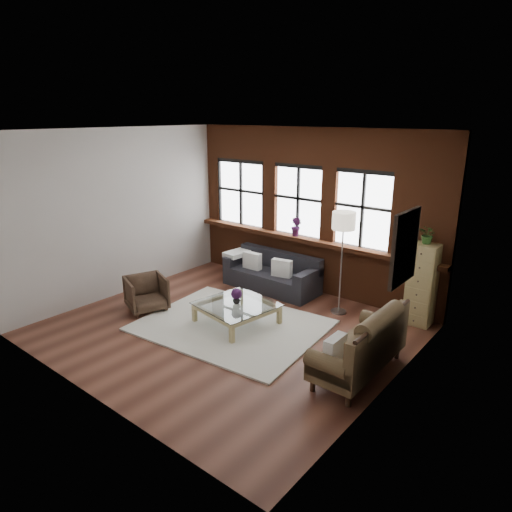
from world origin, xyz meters
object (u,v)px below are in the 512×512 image
Objects in this scene: armchair at (147,293)px; coffee_table at (237,314)px; dark_sofa at (271,272)px; floor_lamp at (342,260)px; drawer_chest at (422,284)px; vintage_settee at (359,343)px; vase at (236,300)px.

coffee_table is (1.66, 0.58, -0.13)m from armchair.
floor_lamp is at bearing -5.31° from dark_sofa.
floor_lamp is at bearing 53.51° from coffee_table.
floor_lamp is at bearing -31.27° from armchair.
drawer_chest is (2.39, 2.01, 0.52)m from coffee_table.
drawer_chest is (4.06, 2.59, 0.39)m from armchair.
vintage_settee is at bearing -32.10° from dark_sofa.
armchair is 4.83m from drawer_chest.
coffee_table is 0.26m from vase.
vase is (-2.33, 0.12, -0.02)m from vintage_settee.
vase is 3.13m from drawer_chest.
armchair is 0.49× the size of drawer_chest.
floor_lamp is at bearing 53.51° from vase.
dark_sofa is at bearing 174.69° from floor_lamp.
vintage_settee is 2.14m from drawer_chest.
floor_lamp is at bearing -158.90° from drawer_chest.
vintage_settee is (2.85, -1.79, 0.11)m from dark_sofa.
dark_sofa is 14.07× the size of vase.
floor_lamp reaches higher than vintage_settee.
vintage_settee is 0.87× the size of floor_lamp.
armchair is at bearing -160.64° from vase.
drawer_chest is (0.07, 2.13, 0.24)m from vintage_settee.
vintage_settee is 2.10m from floor_lamp.
drawer_chest is 0.70× the size of floor_lamp.
floor_lamp reaches higher than coffee_table.
floor_lamp reaches higher than armchair.
vase is at bearing -72.55° from dark_sofa.
dark_sofa reaches higher than coffee_table.
dark_sofa is 3.37m from vintage_settee.
armchair is 0.35× the size of floor_lamp.
armchair reaches higher than vase.
floor_lamp is (2.78, 2.10, 0.68)m from armchair.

